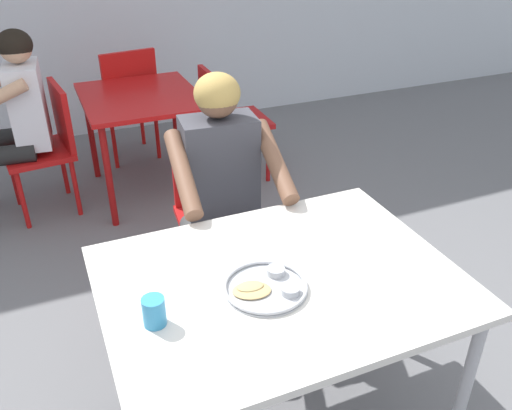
# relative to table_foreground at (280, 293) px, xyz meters

# --- Properties ---
(table_foreground) EXTENTS (1.21, 0.91, 0.73)m
(table_foreground) POSITION_rel_table_foreground_xyz_m (0.00, 0.00, 0.00)
(table_foreground) COLOR silver
(table_foreground) RESTS_ON ground
(thali_tray) EXTENTS (0.28, 0.28, 0.03)m
(thali_tray) POSITION_rel_table_foreground_xyz_m (-0.07, -0.04, 0.08)
(thali_tray) COLOR #B7BABF
(thali_tray) RESTS_ON table_foreground
(drinking_cup) EXTENTS (0.07, 0.07, 0.10)m
(drinking_cup) POSITION_rel_table_foreground_xyz_m (-0.45, -0.06, 0.12)
(drinking_cup) COLOR #338CBF
(drinking_cup) RESTS_ON table_foreground
(chair_foreground) EXTENTS (0.42, 0.47, 0.84)m
(chair_foreground) POSITION_rel_table_foreground_xyz_m (0.08, 0.95, -0.18)
(chair_foreground) COLOR red
(chair_foreground) RESTS_ON ground
(diner_foreground) EXTENTS (0.52, 0.58, 1.22)m
(diner_foreground) POSITION_rel_table_foreground_xyz_m (0.07, 0.73, 0.06)
(diner_foreground) COLOR #3D3D3D
(diner_foreground) RESTS_ON ground
(table_background_red) EXTENTS (0.76, 0.89, 0.72)m
(table_background_red) POSITION_rel_table_foreground_xyz_m (-0.01, 2.18, -0.03)
(table_background_red) COLOR #B71414
(table_background_red) RESTS_ON ground
(chair_red_left) EXTENTS (0.46, 0.48, 0.85)m
(chair_red_left) POSITION_rel_table_foreground_xyz_m (-0.63, 2.18, -0.17)
(chair_red_left) COLOR red
(chair_red_left) RESTS_ON ground
(chair_red_right) EXTENTS (0.44, 0.44, 0.83)m
(chair_red_right) POSITION_rel_table_foreground_xyz_m (0.60, 2.16, -0.17)
(chair_red_right) COLOR #A91314
(chair_red_right) RESTS_ON ground
(chair_red_far) EXTENTS (0.50, 0.48, 0.90)m
(chair_red_far) POSITION_rel_table_foreground_xyz_m (0.00, 2.77, -0.14)
(chair_red_far) COLOR red
(chair_red_far) RESTS_ON ground
(patron_background) EXTENTS (0.58, 0.52, 1.21)m
(patron_background) POSITION_rel_table_foreground_xyz_m (-0.80, 2.19, 0.05)
(patron_background) COLOR black
(patron_background) RESTS_ON ground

